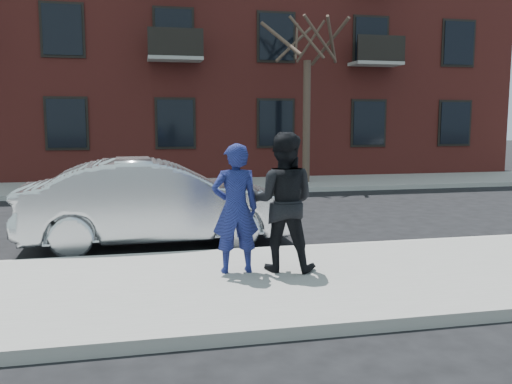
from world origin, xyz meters
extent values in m
plane|color=black|center=(0.00, 0.00, 0.00)|extent=(100.00, 100.00, 0.00)
cube|color=gray|center=(0.00, -0.25, 0.07)|extent=(50.00, 3.50, 0.15)
cube|color=#999691|center=(0.00, 1.55, 0.07)|extent=(50.00, 0.10, 0.15)
cube|color=gray|center=(0.00, 11.25, 0.07)|extent=(50.00, 3.50, 0.15)
cube|color=#999691|center=(0.00, 9.45, 0.07)|extent=(50.00, 0.10, 0.15)
cube|color=maroon|center=(2.00, 18.00, 6.00)|extent=(24.00, 10.00, 12.00)
cube|color=black|center=(3.90, 12.94, 2.20)|extent=(1.30, 0.06, 1.70)
cube|color=black|center=(11.50, 12.94, 2.20)|extent=(1.30, 0.06, 1.70)
cube|color=black|center=(3.90, 12.94, 5.40)|extent=(1.30, 0.06, 1.70)
cube|color=black|center=(11.50, 12.94, 5.40)|extent=(1.30, 0.06, 1.70)
cylinder|color=#382A21|center=(4.50, 11.00, 2.25)|extent=(0.26, 0.26, 4.20)
imported|color=#B7BABF|center=(-0.96, 2.81, 0.80)|extent=(4.89, 1.81, 1.60)
imported|color=navy|center=(0.04, 0.19, 1.06)|extent=(0.67, 0.44, 1.83)
cube|color=black|center=(-0.01, 0.41, 1.50)|extent=(0.07, 0.13, 0.08)
imported|color=black|center=(0.72, 0.18, 1.14)|extent=(1.17, 1.04, 1.98)
cube|color=black|center=(0.65, 0.40, 1.23)|extent=(0.09, 0.15, 0.06)
camera|label=1|loc=(-1.28, -7.19, 2.28)|focal=38.00mm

